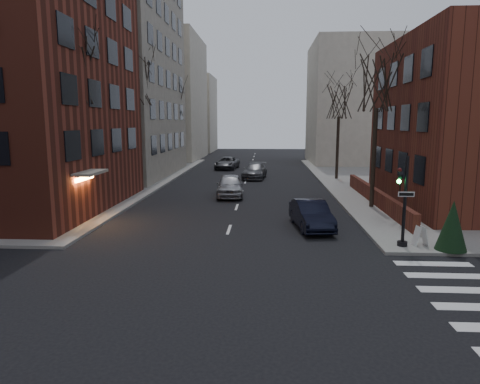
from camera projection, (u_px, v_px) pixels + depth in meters
The scene contains 20 objects.
ground at pixel (188, 349), 10.66m from camera, with size 160.00×160.00×0.00m, color black.
building_left_tan at pixel (78, 37), 42.88m from camera, with size 18.00×18.00×28.00m, color #A29886.
low_wall_right at pixel (376, 196), 28.72m from camera, with size 0.35×16.00×1.00m, color #5B261A.
building_distant_la at pixel (154, 99), 64.25m from camera, with size 14.00×16.00×18.00m, color beige.
building_distant_ra at pixel (363, 104), 57.72m from camera, with size 14.00×14.00×16.00m, color beige.
building_distant_lb at pixel (188, 114), 81.20m from camera, with size 10.00×12.00×14.00m, color beige.
traffic_signal at pixel (403, 207), 18.74m from camera, with size 0.76×0.44×4.00m.
tree_left_a at pixel (73, 69), 23.59m from camera, with size 4.18×4.18×10.26m.
tree_left_b at pixel (137, 81), 35.34m from camera, with size 4.40×4.40×10.80m.
tree_left_c at pixel (173, 100), 49.27m from camera, with size 3.96×3.96×9.72m.
tree_right_a at pixel (378, 82), 26.56m from camera, with size 3.96×3.96×9.72m.
tree_right_b at pixel (339, 101), 40.42m from camera, with size 3.74×3.74×9.18m.
streetlamp_near at pixel (132, 140), 32.12m from camera, with size 0.36×0.36×6.28m.
streetlamp_far at pixel (183, 133), 51.82m from camera, with size 0.36×0.36×6.28m.
parked_sedan at pixel (311, 215), 22.64m from camera, with size 1.57×4.50×1.48m, color black.
car_lane_silver at pixel (230, 185), 32.43m from camera, with size 1.96×4.86×1.66m, color #9B9BA0.
car_lane_gray at pixel (255, 171), 42.67m from camera, with size 2.10×5.15×1.50m, color #444549.
car_lane_far at pixel (227, 163), 51.28m from camera, with size 2.37×5.15×1.43m, color #424247.
sandwich_board at pixel (420, 236), 19.00m from camera, with size 0.39×0.55×0.88m, color silver.
evergreen_shrub at pixel (452, 225), 18.25m from camera, with size 1.30×1.30×2.17m, color black.
Camera 1 is at (1.89, -9.78, 5.61)m, focal length 32.00 mm.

